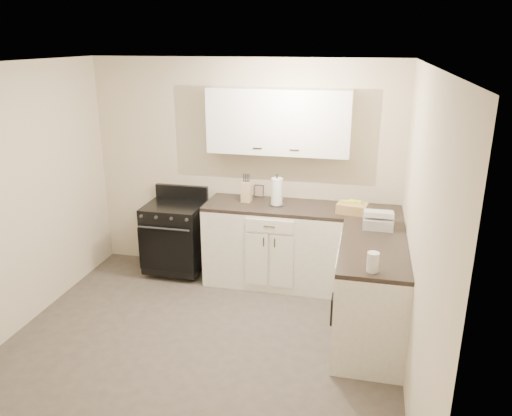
% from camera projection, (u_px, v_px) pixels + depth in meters
% --- Properties ---
extents(floor, '(3.60, 3.60, 0.00)m').
position_uv_depth(floor, '(197.00, 350.00, 4.53)').
color(floor, '#473F38').
rests_on(floor, ground).
extents(ceiling, '(3.60, 3.60, 0.00)m').
position_uv_depth(ceiling, '(185.00, 65.00, 3.73)').
color(ceiling, white).
rests_on(ceiling, wall_back).
extents(wall_back, '(3.60, 0.00, 3.60)m').
position_uv_depth(wall_back, '(244.00, 169.00, 5.79)').
color(wall_back, beige).
rests_on(wall_back, ground).
extents(wall_right, '(0.00, 3.60, 3.60)m').
position_uv_depth(wall_right, '(418.00, 240.00, 3.76)').
color(wall_right, beige).
rests_on(wall_right, ground).
extents(wall_left, '(0.00, 3.60, 3.60)m').
position_uv_depth(wall_left, '(3.00, 206.00, 4.51)').
color(wall_left, beige).
rests_on(wall_left, ground).
extents(wall_front, '(3.60, 0.00, 3.60)m').
position_uv_depth(wall_front, '(68.00, 344.00, 2.47)').
color(wall_front, beige).
rests_on(wall_front, ground).
extents(base_cabinets_back, '(1.55, 0.60, 0.90)m').
position_uv_depth(base_cabinets_back, '(275.00, 245.00, 5.68)').
color(base_cabinets_back, white).
rests_on(base_cabinets_back, floor).
extents(base_cabinets_right, '(0.60, 1.90, 0.90)m').
position_uv_depth(base_cabinets_right, '(370.00, 281.00, 4.86)').
color(base_cabinets_right, white).
rests_on(base_cabinets_right, floor).
extents(countertop_back, '(1.55, 0.60, 0.04)m').
position_uv_depth(countertop_back, '(275.00, 206.00, 5.53)').
color(countertop_back, black).
rests_on(countertop_back, base_cabinets_back).
extents(countertop_right, '(0.60, 1.90, 0.04)m').
position_uv_depth(countertop_right, '(374.00, 236.00, 4.71)').
color(countertop_right, black).
rests_on(countertop_right, base_cabinets_right).
extents(upper_cabinets, '(1.55, 0.30, 0.70)m').
position_uv_depth(upper_cabinets, '(279.00, 121.00, 5.38)').
color(upper_cabinets, white).
rests_on(upper_cabinets, wall_back).
extents(stove, '(0.65, 0.56, 0.79)m').
position_uv_depth(stove, '(175.00, 237.00, 5.91)').
color(stove, black).
rests_on(stove, floor).
extents(knife_block, '(0.11, 0.10, 0.23)m').
position_uv_depth(knife_block, '(246.00, 192.00, 5.59)').
color(knife_block, tan).
rests_on(knife_block, countertop_back).
extents(paper_towel, '(0.15, 0.15, 0.30)m').
position_uv_depth(paper_towel, '(277.00, 192.00, 5.47)').
color(paper_towel, white).
rests_on(paper_towel, countertop_back).
extents(picture_frame, '(0.11, 0.04, 0.14)m').
position_uv_depth(picture_frame, '(259.00, 191.00, 5.80)').
color(picture_frame, black).
rests_on(picture_frame, countertop_back).
extents(wicker_basket, '(0.34, 0.25, 0.10)m').
position_uv_depth(wicker_basket, '(352.00, 208.00, 5.26)').
color(wicker_basket, tan).
rests_on(wicker_basket, countertop_right).
extents(countertop_grill, '(0.29, 0.27, 0.10)m').
position_uv_depth(countertop_grill, '(378.00, 222.00, 4.86)').
color(countertop_grill, silver).
rests_on(countertop_grill, countertop_right).
extents(glass_jar, '(0.12, 0.12, 0.16)m').
position_uv_depth(glass_jar, '(373.00, 262.00, 3.92)').
color(glass_jar, silver).
rests_on(glass_jar, countertop_right).
extents(oven_mitt_near, '(0.02, 0.15, 0.25)m').
position_uv_depth(oven_mitt_near, '(332.00, 309.00, 4.35)').
color(oven_mitt_near, black).
rests_on(oven_mitt_near, base_cabinets_right).
extents(oven_mitt_far, '(0.02, 0.15, 0.25)m').
position_uv_depth(oven_mitt_far, '(336.00, 286.00, 4.73)').
color(oven_mitt_far, black).
rests_on(oven_mitt_far, base_cabinets_right).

